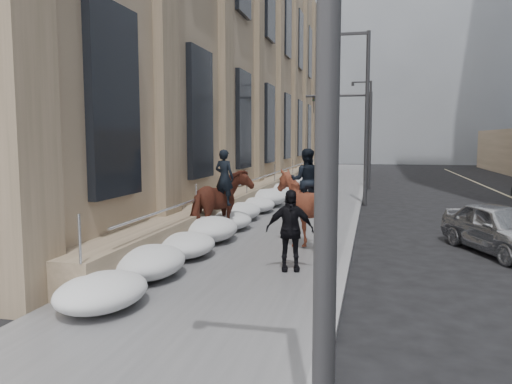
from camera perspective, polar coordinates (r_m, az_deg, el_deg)
ground at (r=10.74m, az=-5.00°, el=-10.81°), size 140.00×140.00×0.00m
sidewalk at (r=20.25m, az=3.88°, el=-2.62°), size 5.00×80.00×0.12m
curb at (r=20.00m, az=11.32°, el=-2.83°), size 0.24×80.00×0.12m
limestone_building at (r=31.44m, az=-2.79°, el=16.67°), size 6.10×44.00×18.00m
bg_building_mid at (r=70.60m, az=14.17°, el=14.76°), size 30.00×12.00×28.00m
bg_building_far at (r=82.56m, az=6.89°, el=10.82°), size 24.00×12.00×20.00m
streetlight_mid at (r=23.80m, az=12.18°, el=9.47°), size 1.71×0.24×8.00m
streetlight_far at (r=43.78m, az=12.70°, el=7.85°), size 1.71×0.24×8.00m
traffic_signal at (r=31.79m, az=11.23°, el=7.56°), size 4.10×0.22×6.00m
snow_bank at (r=18.65m, az=-1.37°, el=-2.08°), size 1.70×18.10×0.76m
mounted_horse_left at (r=15.34m, az=-4.01°, el=-1.11°), size 1.68×2.62×2.68m
mounted_horse_right at (r=13.59m, az=5.64°, el=-1.67°), size 1.87×2.08×2.74m
pedestrian at (r=11.40m, az=3.88°, el=-4.37°), size 1.17×0.69×1.86m
car_silver at (r=15.15m, az=26.17°, el=-3.77°), size 2.98×4.36×1.38m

